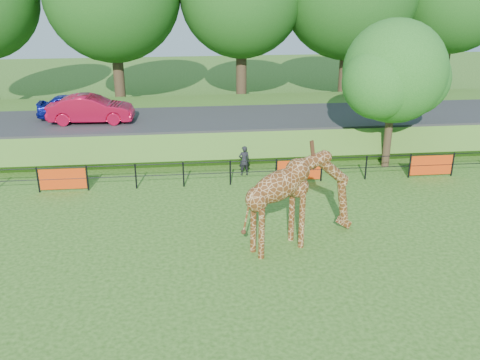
{
  "coord_description": "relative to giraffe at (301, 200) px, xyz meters",
  "views": [
    {
      "loc": [
        -1.85,
        -13.33,
        8.67
      ],
      "look_at": [
        -0.06,
        3.46,
        2.0
      ],
      "focal_mm": 40.0,
      "sensor_mm": 36.0,
      "label": 1
    }
  ],
  "objects": [
    {
      "name": "ground",
      "position": [
        -1.86,
        -2.53,
        -1.59
      ],
      "size": [
        90.0,
        90.0,
        0.0
      ],
      "primitive_type": "plane",
      "color": "#285114",
      "rests_on": "ground"
    },
    {
      "name": "giraffe",
      "position": [
        0.0,
        0.0,
        0.0
      ],
      "size": [
        4.39,
        2.53,
        3.17
      ],
      "primitive_type": null,
      "rotation": [
        0.0,
        0.0,
        0.41
      ],
      "color": "#562D11",
      "rests_on": "ground"
    },
    {
      "name": "perimeter_fence",
      "position": [
        -1.86,
        5.47,
        -1.04
      ],
      "size": [
        28.07,
        0.1,
        1.1
      ],
      "primitive_type": null,
      "color": "black",
      "rests_on": "ground"
    },
    {
      "name": "embankment",
      "position": [
        -1.86,
        12.97,
        -0.94
      ],
      "size": [
        40.0,
        9.0,
        1.3
      ],
      "primitive_type": "cube",
      "color": "#285114",
      "rests_on": "ground"
    },
    {
      "name": "road",
      "position": [
        -1.86,
        11.47,
        -0.23
      ],
      "size": [
        40.0,
        5.0,
        0.12
      ],
      "primitive_type": "cube",
      "color": "#29292B",
      "rests_on": "embankment"
    },
    {
      "name": "car_blue",
      "position": [
        -9.32,
        12.03,
        0.48
      ],
      "size": [
        3.84,
        1.63,
        1.29
      ],
      "primitive_type": "imported",
      "rotation": [
        0.0,
        0.0,
        1.6
      ],
      "color": "#141EA3",
      "rests_on": "road"
    },
    {
      "name": "car_red",
      "position": [
        -8.41,
        11.15,
        0.53
      ],
      "size": [
        4.28,
        1.65,
        1.39
      ],
      "primitive_type": "imported",
      "rotation": [
        0.0,
        0.0,
        1.53
      ],
      "color": "red",
      "rests_on": "road"
    },
    {
      "name": "visitor",
      "position": [
        -1.14,
        6.56,
        -0.9
      ],
      "size": [
        0.55,
        0.41,
        1.37
      ],
      "primitive_type": "imported",
      "rotation": [
        0.0,
        0.0,
        3.3
      ],
      "color": "black",
      "rests_on": "ground"
    },
    {
      "name": "tree_east",
      "position": [
        5.74,
        7.1,
        2.7
      ],
      "size": [
        5.4,
        4.71,
        6.76
      ],
      "color": "#312116",
      "rests_on": "ground"
    }
  ]
}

